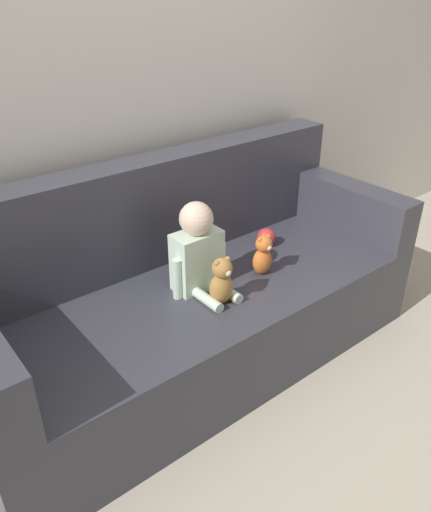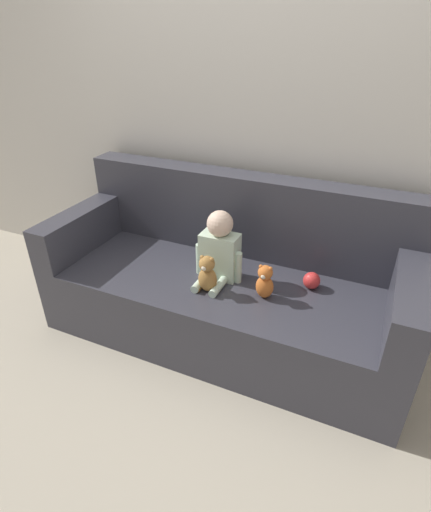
% 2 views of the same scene
% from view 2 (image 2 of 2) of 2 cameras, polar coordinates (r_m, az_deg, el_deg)
% --- Properties ---
extents(ground_plane, '(12.00, 12.00, 0.00)m').
position_cam_2_polar(ground_plane, '(2.62, 1.01, -10.74)').
color(ground_plane, '#B7AD99').
extents(wall_back, '(8.00, 0.05, 2.60)m').
position_cam_2_polar(wall_back, '(2.50, 6.25, 20.44)').
color(wall_back, silver).
rests_on(wall_back, ground_plane).
extents(couch, '(2.12, 0.85, 0.94)m').
position_cam_2_polar(couch, '(2.46, 1.66, -4.07)').
color(couch, '#383842').
rests_on(couch, ground_plane).
extents(person_baby, '(0.29, 0.30, 0.41)m').
position_cam_2_polar(person_baby, '(2.26, 0.53, 0.97)').
color(person_baby, silver).
rests_on(person_baby, couch).
extents(teddy_bear_brown, '(0.13, 0.10, 0.22)m').
position_cam_2_polar(teddy_bear_brown, '(2.18, -1.19, -2.71)').
color(teddy_bear_brown, '#AD7A3D').
rests_on(teddy_bear_brown, couch).
extents(plush_toy_side, '(0.10, 0.09, 0.20)m').
position_cam_2_polar(plush_toy_side, '(2.14, 7.06, -3.68)').
color(plush_toy_side, orange).
rests_on(plush_toy_side, couch).
extents(toy_ball, '(0.10, 0.10, 0.10)m').
position_cam_2_polar(toy_ball, '(2.29, 13.57, -3.42)').
color(toy_ball, red).
rests_on(toy_ball, couch).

